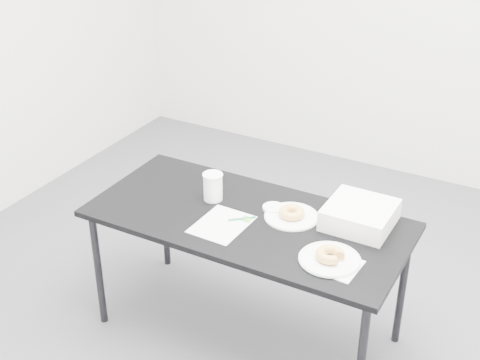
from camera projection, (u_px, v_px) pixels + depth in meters
The scene contains 13 objects.
floor at pixel (257, 323), 3.44m from camera, with size 4.00×4.00×0.00m, color #4E4E53.
table at pixel (248, 226), 3.09m from camera, with size 1.47×0.69×0.67m.
scorecard at pixel (222, 224), 3.01m from camera, with size 0.22×0.28×0.00m, color white.
logo_patch at pixel (247, 219), 3.05m from camera, with size 0.04×0.04×0.00m, color green.
pen at pixel (242, 218), 3.05m from camera, with size 0.01×0.01×0.13m, color #0B8057.
napkin at pixel (337, 266), 2.73m from camera, with size 0.18×0.18×0.00m, color white.
plate_near at pixel (330, 259), 2.76m from camera, with size 0.26×0.26×0.01m, color white.
donut_near at pixel (330, 255), 2.75m from camera, with size 0.12×0.12×0.04m, color gold.
plate_far at pixel (292, 217), 3.07m from camera, with size 0.25×0.25×0.01m, color white.
donut_far at pixel (292, 212), 3.06m from camera, with size 0.12×0.12×0.04m, color gold.
coffee_cup at pixel (213, 187), 3.18m from camera, with size 0.09×0.09×0.14m, color white.
cup_lid at pixel (273, 208), 3.13m from camera, with size 0.10×0.10×0.01m, color white.
bakery_box at pixel (360, 215), 2.99m from camera, with size 0.29×0.29×0.10m, color white.
Camera 1 is at (1.21, -2.39, 2.28)m, focal length 50.00 mm.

